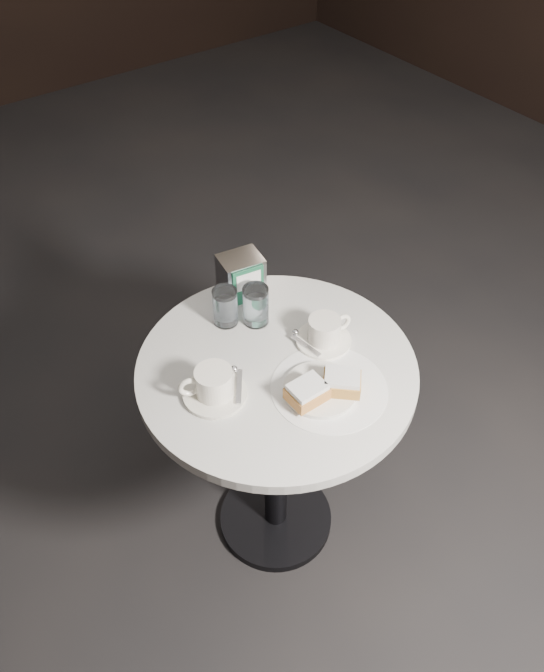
{
  "coord_description": "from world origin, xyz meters",
  "views": [
    {
      "loc": [
        -0.66,
        -0.89,
        1.93
      ],
      "look_at": [
        0.0,
        0.02,
        0.83
      ],
      "focal_mm": 35.0,
      "sensor_mm": 36.0,
      "label": 1
    }
  ],
  "objects_px": {
    "cafe_table": "(276,415)",
    "coffee_cup_right": "(324,332)",
    "water_glass_right": "(256,306)",
    "water_glass_left": "(225,307)",
    "coffee_cup_left": "(214,385)",
    "beignet_plate": "(323,388)",
    "napkin_dispenser": "(241,277)"
  },
  "relations": [
    {
      "from": "water_glass_right",
      "to": "beignet_plate",
      "type": "bearing_deg",
      "value": -93.91
    },
    {
      "from": "water_glass_left",
      "to": "coffee_cup_right",
      "type": "bearing_deg",
      "value": -52.38
    },
    {
      "from": "coffee_cup_right",
      "to": "napkin_dispenser",
      "type": "relative_size",
      "value": 1.23
    },
    {
      "from": "cafe_table",
      "to": "beignet_plate",
      "type": "xyz_separation_m",
      "value": [
        0.03,
        -0.14,
        0.22
      ]
    },
    {
      "from": "coffee_cup_right",
      "to": "napkin_dispenser",
      "type": "xyz_separation_m",
      "value": [
        -0.07,
        0.27,
        0.03
      ]
    },
    {
      "from": "water_glass_right",
      "to": "coffee_cup_right",
      "type": "bearing_deg",
      "value": -59.72
    },
    {
      "from": "water_glass_right",
      "to": "water_glass_left",
      "type": "bearing_deg",
      "value": 145.58
    },
    {
      "from": "beignet_plate",
      "to": "coffee_cup_left",
      "type": "bearing_deg",
      "value": 144.22
    },
    {
      "from": "beignet_plate",
      "to": "napkin_dispenser",
      "type": "xyz_separation_m",
      "value": [
        0.05,
        0.41,
        0.04
      ]
    },
    {
      "from": "water_glass_right",
      "to": "napkin_dispenser",
      "type": "bearing_deg",
      "value": 75.56
    },
    {
      "from": "beignet_plate",
      "to": "water_glass_left",
      "type": "relative_size",
      "value": 2.12
    },
    {
      "from": "cafe_table",
      "to": "beignet_plate",
      "type": "relative_size",
      "value": 3.34
    },
    {
      "from": "cafe_table",
      "to": "coffee_cup_right",
      "type": "relative_size",
      "value": 4.69
    },
    {
      "from": "coffee_cup_right",
      "to": "water_glass_right",
      "type": "xyz_separation_m",
      "value": [
        -0.1,
        0.17,
        0.02
      ]
    },
    {
      "from": "coffee_cup_right",
      "to": "napkin_dispenser",
      "type": "bearing_deg",
      "value": 111.25
    },
    {
      "from": "napkin_dispenser",
      "to": "water_glass_right",
      "type": "bearing_deg",
      "value": -95.0
    },
    {
      "from": "coffee_cup_right",
      "to": "beignet_plate",
      "type": "bearing_deg",
      "value": -123.61
    },
    {
      "from": "beignet_plate",
      "to": "cafe_table",
      "type": "bearing_deg",
      "value": 102.29
    },
    {
      "from": "water_glass_left",
      "to": "water_glass_right",
      "type": "height_order",
      "value": "water_glass_right"
    },
    {
      "from": "coffee_cup_left",
      "to": "water_glass_right",
      "type": "distance_m",
      "value": 0.27
    },
    {
      "from": "cafe_table",
      "to": "coffee_cup_left",
      "type": "distance_m",
      "value": 0.29
    },
    {
      "from": "cafe_table",
      "to": "coffee_cup_right",
      "type": "distance_m",
      "value": 0.27
    },
    {
      "from": "napkin_dispenser",
      "to": "water_glass_left",
      "type": "bearing_deg",
      "value": -136.84
    },
    {
      "from": "water_glass_left",
      "to": "water_glass_right",
      "type": "xyz_separation_m",
      "value": [
        0.07,
        -0.04,
        0.0
      ]
    },
    {
      "from": "coffee_cup_right",
      "to": "napkin_dispenser",
      "type": "distance_m",
      "value": 0.28
    },
    {
      "from": "cafe_table",
      "to": "beignet_plate",
      "type": "bearing_deg",
      "value": -77.71
    },
    {
      "from": "coffee_cup_left",
      "to": "water_glass_right",
      "type": "xyz_separation_m",
      "value": [
        0.23,
        0.15,
        0.02
      ]
    },
    {
      "from": "water_glass_right",
      "to": "napkin_dispenser",
      "type": "distance_m",
      "value": 0.11
    },
    {
      "from": "water_glass_left",
      "to": "cafe_table",
      "type": "bearing_deg",
      "value": -86.08
    },
    {
      "from": "beignet_plate",
      "to": "water_glass_left",
      "type": "distance_m",
      "value": 0.35
    },
    {
      "from": "coffee_cup_left",
      "to": "napkin_dispenser",
      "type": "height_order",
      "value": "napkin_dispenser"
    },
    {
      "from": "coffee_cup_right",
      "to": "water_glass_left",
      "type": "relative_size",
      "value": 1.51
    }
  ]
}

